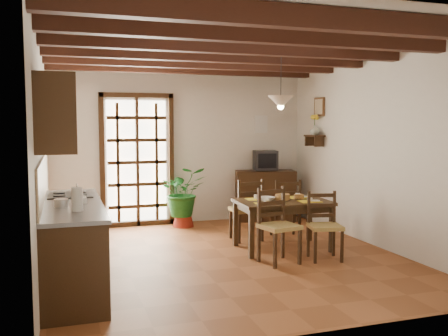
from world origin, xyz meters
name	(u,v)px	position (x,y,z in m)	size (l,w,h in m)	color
ground_plane	(226,257)	(0.00, 0.00, 0.00)	(5.00, 5.00, 0.00)	brown
room_shell	(226,119)	(0.00, 0.00, 1.82)	(4.52, 5.02, 2.81)	silver
ceiling_beams	(226,51)	(0.00, 0.00, 2.69)	(4.50, 4.34, 0.20)	black
french_door	(137,158)	(-0.80, 2.45, 1.18)	(1.26, 0.11, 2.32)	white
kitchen_counter	(72,244)	(-1.96, -0.60, 0.47)	(0.64, 2.25, 1.38)	black
upper_cabinet	(55,114)	(-2.08, -1.30, 1.85)	(0.35, 0.80, 0.70)	black
range_hood	(59,126)	(-2.05, -0.05, 1.73)	(0.38, 0.60, 0.54)	white
counter_items	(70,198)	(-1.95, -0.51, 0.96)	(0.50, 1.43, 0.25)	black
dining_table	(283,207)	(0.89, 0.18, 0.60)	(1.31, 0.87, 0.69)	#312010
chair_near_left	(278,240)	(0.55, -0.45, 0.30)	(0.52, 0.50, 0.95)	#AB8F49
chair_near_right	(324,238)	(1.19, -0.48, 0.28)	(0.48, 0.46, 0.88)	#AB8F49
chair_far_left	(247,221)	(0.60, 0.84, 0.29)	(0.45, 0.43, 0.94)	#AB8F49
chair_far_right	(285,219)	(1.24, 0.82, 0.29)	(0.49, 0.47, 0.92)	#AB8F49
table_setting	(283,202)	(0.89, 0.18, 0.66)	(0.93, 0.62, 0.09)	yellow
table_bowl	(266,199)	(0.67, 0.24, 0.72)	(0.22, 0.22, 0.05)	white
sideboard	(265,195)	(1.48, 2.23, 0.46)	(1.07, 0.48, 0.91)	black
crt_tv	(265,160)	(1.48, 2.22, 1.10)	(0.47, 0.45, 0.35)	black
fuse_box	(261,124)	(1.50, 2.48, 1.75)	(0.25, 0.03, 0.32)	white
plant_pot	(183,220)	(-0.08, 2.11, 0.11)	(0.36, 0.36, 0.22)	maroon
potted_plant	(183,194)	(-0.08, 2.11, 0.57)	(1.99, 1.70, 2.21)	#144C19
wall_shelf	(314,138)	(2.14, 1.60, 1.51)	(0.20, 0.42, 0.20)	black
shelf_vase	(315,130)	(2.14, 1.60, 1.65)	(0.15, 0.15, 0.15)	#B2BFB2
shelf_flowers	(315,118)	(2.14, 1.60, 1.86)	(0.14, 0.14, 0.36)	yellow
framed_picture	(319,107)	(2.22, 1.60, 2.05)	(0.03, 0.32, 0.32)	brown
pendant_lamp	(281,101)	(0.89, 0.28, 2.08)	(0.36, 0.36, 0.84)	black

